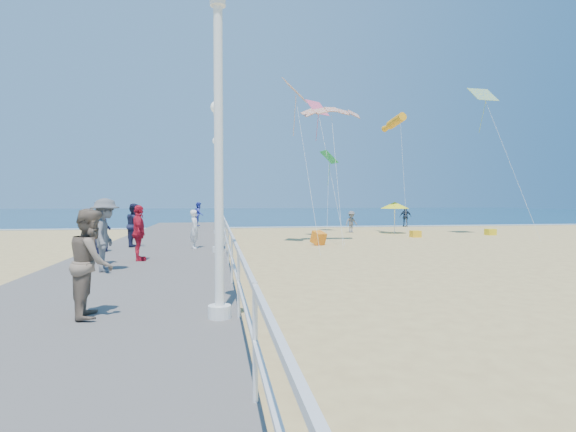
{
  "coord_description": "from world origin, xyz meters",
  "views": [
    {
      "loc": [
        -5.39,
        -16.02,
        2.24
      ],
      "look_at": [
        -2.5,
        2.0,
        1.6
      ],
      "focal_mm": 28.0,
      "sensor_mm": 36.0,
      "label": 1
    }
  ],
  "objects": [
    {
      "name": "kite_diamond_green",
      "position": [
        2.57,
        15.16,
        5.32
      ],
      "size": [
        1.14,
        1.4,
        0.87
      ],
      "primitive_type": "cube",
      "rotation": [
        0.73,
        0.0,
        1.71
      ],
      "color": "green"
    },
    {
      "name": "railing",
      "position": [
        -5.05,
        0.0,
        1.25
      ],
      "size": [
        0.05,
        42.0,
        0.55
      ],
      "color": "white",
      "rests_on": "boardwalk"
    },
    {
      "name": "kite_parafoil",
      "position": [
        0.6,
        6.95,
        6.99
      ],
      "size": [
        3.14,
        0.94,
        0.65
      ],
      "primitive_type": null,
      "rotation": [
        0.44,
        0.0,
        0.0
      ],
      "color": "#BE4216"
    },
    {
      "name": "beach_walker_b",
      "position": [
        10.43,
        19.81,
        0.86
      ],
      "size": [
        1.06,
        0.57,
        1.72
      ],
      "primitive_type": "imported",
      "rotation": [
        0.0,
        0.0,
        2.99
      ],
      "color": "#1A263A",
      "rests_on": "ground"
    },
    {
      "name": "beach_chair_left",
      "position": [
        6.56,
        9.57,
        0.2
      ],
      "size": [
        0.55,
        0.55,
        0.4
      ],
      "primitive_type": "cube",
      "color": "yellow",
      "rests_on": "ground"
    },
    {
      "name": "surf_line",
      "position": [
        0.0,
        20.5,
        0.03
      ],
      "size": [
        160.0,
        1.2,
        0.04
      ],
      "primitive_type": "cube",
      "color": "silver",
      "rests_on": "ground"
    },
    {
      "name": "box_kite",
      "position": [
        -0.35,
        5.77,
        0.3
      ],
      "size": [
        0.83,
        0.89,
        0.74
      ],
      "primitive_type": "cube",
      "rotation": [
        0.31,
        0.0,
        0.53
      ],
      "color": "#F0460E",
      "rests_on": "ground"
    },
    {
      "name": "ground",
      "position": [
        0.0,
        0.0,
        0.0
      ],
      "size": [
        160.0,
        160.0,
        0.0
      ],
      "primitive_type": "plane",
      "color": "tan",
      "rests_on": "ground"
    },
    {
      "name": "beach_walker_a",
      "position": [
        3.9,
        14.02,
        0.75
      ],
      "size": [
        1.1,
        0.84,
        1.5
      ],
      "primitive_type": "imported",
      "rotation": [
        0.0,
        0.0,
        0.33
      ],
      "color": "slate",
      "rests_on": "ground"
    },
    {
      "name": "spectator_3",
      "position": [
        -7.72,
        -1.88,
        1.25
      ],
      "size": [
        0.58,
        1.05,
        1.7
      ],
      "primitive_type": "imported",
      "rotation": [
        0.0,
        0.0,
        1.74
      ],
      "color": "red",
      "rests_on": "boardwalk"
    },
    {
      "name": "toddler_held",
      "position": [
        -6.05,
        1.58,
        1.71
      ],
      "size": [
        0.39,
        0.48,
        0.92
      ],
      "primitive_type": "imported",
      "rotation": [
        0.0,
        0.0,
        1.47
      ],
      "color": "#3242BE",
      "rests_on": "boardwalk"
    },
    {
      "name": "spectator_1",
      "position": [
        -7.34,
        -8.56,
        1.26
      ],
      "size": [
        0.76,
        0.92,
        1.71
      ],
      "primitive_type": "imported",
      "rotation": [
        0.0,
        0.0,
        1.71
      ],
      "color": "#7F6A57",
      "rests_on": "boardwalk"
    },
    {
      "name": "ocean",
      "position": [
        0.0,
        65.0,
        0.01
      ],
      "size": [
        160.0,
        90.0,
        0.05
      ],
      "primitive_type": "cube",
      "color": "#0C2D4A",
      "rests_on": "ground"
    },
    {
      "name": "lamp_post_mid",
      "position": [
        -5.35,
        0.0,
        3.66
      ],
      "size": [
        0.44,
        0.44,
        5.32
      ],
      "color": "white",
      "rests_on": "boardwalk"
    },
    {
      "name": "beach_chair_right",
      "position": [
        12.06,
        10.38,
        0.2
      ],
      "size": [
        0.55,
        0.55,
        0.4
      ],
      "primitive_type": "cube",
      "color": "yellow",
      "rests_on": "ground"
    },
    {
      "name": "spectator_2",
      "position": [
        -8.22,
        -3.88,
        1.35
      ],
      "size": [
        0.81,
        1.28,
        1.9
      ],
      "primitive_type": "imported",
      "rotation": [
        0.0,
        0.0,
        1.66
      ],
      "color": "#56585B",
      "rests_on": "boardwalk"
    },
    {
      "name": "spectator_4",
      "position": [
        -9.47,
        0.77,
        1.15
      ],
      "size": [
        0.49,
        0.74,
        1.5
      ],
      "primitive_type": "imported",
      "rotation": [
        0.0,
        0.0,
        1.56
      ],
      "color": "#1A1A39",
      "rests_on": "boardwalk"
    },
    {
      "name": "lamp_post_far",
      "position": [
        -5.35,
        9.0,
        3.66
      ],
      "size": [
        0.44,
        0.44,
        5.32
      ],
      "color": "white",
      "rests_on": "boardwalk"
    },
    {
      "name": "lamp_post_near",
      "position": [
        -5.35,
        -9.0,
        3.66
      ],
      "size": [
        0.44,
        0.44,
        5.32
      ],
      "color": "white",
      "rests_on": "boardwalk"
    },
    {
      "name": "kite_diamond_multi",
      "position": [
        11.24,
        10.13,
        8.9
      ],
      "size": [
        1.6,
        1.28,
        1.0
      ],
      "primitive_type": "cube",
      "rotation": [
        0.71,
        0.0,
        0.08
      ],
      "color": "blue"
    },
    {
      "name": "kite_windsock",
      "position": [
        5.97,
        11.25,
        7.29
      ],
      "size": [
        1.0,
        2.64,
        1.07
      ],
      "primitive_type": "cylinder",
      "rotation": [
        1.36,
        0.0,
        0.17
      ],
      "color": "orange"
    },
    {
      "name": "woman_holding_toddler",
      "position": [
        -6.2,
        1.43,
        1.14
      ],
      "size": [
        0.4,
        0.57,
        1.48
      ],
      "primitive_type": "imported",
      "rotation": [
        0.0,
        0.0,
        1.47
      ],
      "color": "white",
      "rests_on": "boardwalk"
    },
    {
      "name": "beach_walker_c",
      "position": [
        -6.76,
        14.88,
        0.74
      ],
      "size": [
        0.64,
        0.82,
        1.48
      ],
      "primitive_type": "imported",
      "rotation": [
        0.0,
        0.0,
        -1.31
      ],
      "color": "gray",
      "rests_on": "ground"
    },
    {
      "name": "kite_diamond_redwhite",
      "position": [
        -1.5,
        6.14,
        7.7
      ],
      "size": [
        1.45,
        1.68,
        1.01
      ],
      "primitive_type": "cube",
      "rotation": [
        0.78,
        0.0,
        1.22
      ],
      "color": "#E35C1A"
    },
    {
      "name": "spectator_7",
      "position": [
        -8.59,
        2.49,
        1.26
      ],
      "size": [
        0.72,
        0.89,
        1.71
      ],
      "primitive_type": "imported",
      "rotation": [
        0.0,
        0.0,
        1.66
      ],
      "color": "#1B1E3C",
      "rests_on": "boardwalk"
    },
    {
      "name": "beach_umbrella",
      "position": [
        6.5,
        12.67,
        1.91
      ],
      "size": [
        1.9,
        1.9,
        2.14
      ],
      "color": "white",
      "rests_on": "ground"
    },
    {
      "name": "kite_diamond_pink",
      "position": [
        0.56,
        10.09,
        7.72
      ],
      "size": [
        1.51,
        1.41,
        0.95
      ],
      "primitive_type": "cube",
      "rotation": [
        0.84,
        0.0,
        0.6
      ],
      "color": "#E25378"
    },
    {
      "name": "spectator_0",
      "position": [
        -8.6,
        -2.57,
        1.32
      ],
      "size": [
        0.55,
        0.74,
        1.83
      ],
      "primitive_type": "imported",
      "rotation": [
        0.0,
        0.0,
        1.76
      ],
      "color": "#1B1D3D",
      "rests_on": "boardwalk"
    },
    {
      "name": "boardwalk",
      "position": [
        -7.5,
        0.0,
        0.2
      ],
      "size": [
        5.0,
        44.0,
        0.4
      ],
      "primitive_type": "cube",
      "color": "slate",
      "rests_on": "ground"
    }
  ]
}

